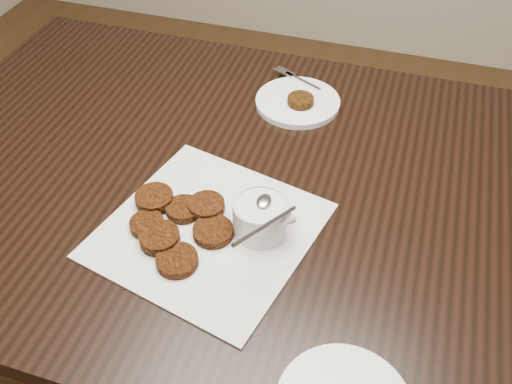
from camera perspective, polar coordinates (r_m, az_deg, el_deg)
table at (r=1.34m, az=0.08°, el=-10.73°), size 1.45×0.93×0.75m
napkin at (r=0.97m, az=-4.82°, el=-3.89°), size 0.40×0.40×0.00m
sauce_ramekin at (r=0.92m, az=0.46°, el=-1.12°), size 0.14×0.14×0.13m
patty_cluster at (r=0.97m, az=-8.15°, el=-3.40°), size 0.26×0.26×0.02m
plate_with_patty at (r=1.25m, az=4.27°, el=9.38°), size 0.25×0.25×0.03m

